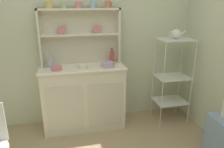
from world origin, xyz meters
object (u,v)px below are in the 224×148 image
object	(u,v)px
utensil_jar	(50,63)
porcelain_teapot	(176,34)
bakers_rack	(173,73)
cup_gold_0	(49,5)
hutch_shelf_unit	(80,32)
bowl_mixing_large	(57,68)
jam_bottle	(112,57)
hutch_cabinet	(84,97)

from	to	relation	value
utensil_jar	porcelain_teapot	xyz separation A→B (m)	(1.69, -0.18, 0.35)
bakers_rack	cup_gold_0	size ratio (longest dim) A/B	12.71
hutch_shelf_unit	bowl_mixing_large	size ratio (longest dim) A/B	7.88
porcelain_teapot	utensil_jar	bearing A→B (deg)	173.95
bakers_rack	hutch_shelf_unit	bearing A→B (deg)	168.18
hutch_shelf_unit	bakers_rack	xyz separation A→B (m)	(1.27, -0.27, -0.57)
bowl_mixing_large	jam_bottle	world-z (taller)	jam_bottle
hutch_shelf_unit	porcelain_teapot	xyz separation A→B (m)	(1.27, -0.27, -0.02)
hutch_shelf_unit	jam_bottle	world-z (taller)	hutch_shelf_unit
porcelain_teapot	jam_bottle	bearing A→B (deg)	167.59
hutch_shelf_unit	cup_gold_0	distance (m)	0.51
hutch_cabinet	bakers_rack	xyz separation A→B (m)	(1.27, -0.10, 0.30)
hutch_shelf_unit	utensil_jar	world-z (taller)	hutch_shelf_unit
hutch_cabinet	jam_bottle	world-z (taller)	jam_bottle
bowl_mixing_large	porcelain_teapot	distance (m)	1.65
porcelain_teapot	hutch_cabinet	bearing A→B (deg)	175.46
hutch_shelf_unit	cup_gold_0	bearing A→B (deg)	-173.31
cup_gold_0	porcelain_teapot	world-z (taller)	cup_gold_0
bakers_rack	utensil_jar	bearing A→B (deg)	173.95
bakers_rack	bowl_mixing_large	bearing A→B (deg)	179.02
hutch_cabinet	porcelain_teapot	distance (m)	1.53
hutch_cabinet	porcelain_teapot	world-z (taller)	porcelain_teapot
hutch_cabinet	hutch_shelf_unit	world-z (taller)	hutch_shelf_unit
hutch_cabinet	jam_bottle	xyz separation A→B (m)	(0.42, 0.09, 0.53)
hutch_shelf_unit	jam_bottle	distance (m)	0.55
bakers_rack	jam_bottle	xyz separation A→B (m)	(-0.85, 0.19, 0.23)
cup_gold_0	jam_bottle	world-z (taller)	cup_gold_0
bakers_rack	cup_gold_0	xyz separation A→B (m)	(-1.64, 0.22, 0.93)
utensil_jar	bakers_rack	bearing A→B (deg)	-6.05
hutch_cabinet	cup_gold_0	size ratio (longest dim) A/B	11.59
cup_gold_0	utensil_jar	xyz separation A→B (m)	(-0.05, -0.04, -0.73)
bakers_rack	cup_gold_0	world-z (taller)	cup_gold_0
cup_gold_0	bowl_mixing_large	world-z (taller)	cup_gold_0
jam_bottle	utensil_jar	distance (m)	0.84
cup_gold_0	bowl_mixing_large	size ratio (longest dim) A/B	0.73
hutch_shelf_unit	utensil_jar	bearing A→B (deg)	-168.33
hutch_cabinet	jam_bottle	bearing A→B (deg)	11.62
jam_bottle	porcelain_teapot	size ratio (longest dim) A/B	0.96
bakers_rack	bowl_mixing_large	world-z (taller)	bakers_rack
hutch_shelf_unit	utensil_jar	distance (m)	0.57
bowl_mixing_large	jam_bottle	distance (m)	0.77
bakers_rack	utensil_jar	distance (m)	1.71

